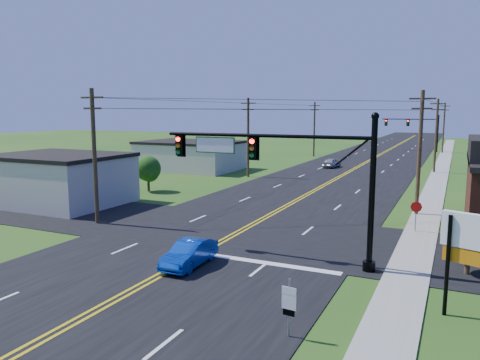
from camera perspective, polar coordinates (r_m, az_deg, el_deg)
The scene contains 21 objects.
ground at distance 19.97m, azimuth -15.72°, elevation -14.08°, with size 260.00×260.00×0.00m, color #234915.
road_main at distance 65.45m, azimuth 14.04°, elevation 1.57°, with size 16.00×220.00×0.04m, color black.
road_cross at distance 29.58m, azimuth -0.35°, elevation -6.30°, with size 70.00×10.00×0.04m, color black.
sidewalk at distance 54.40m, azimuth 22.89°, elevation -0.17°, with size 2.00×160.00×0.08m, color gray.
signal_mast_main at distance 23.41m, azimuth 5.06°, elevation 1.55°, with size 11.30×0.60×7.48m.
signal_mast_far at distance 94.23m, azimuth 20.34°, elevation 6.08°, with size 10.98×0.60×7.48m.
cream_bldg_near at distance 40.76m, azimuth -21.21°, elevation 0.12°, with size 10.20×8.20×4.10m.
cream_bldg_far at distance 60.81m, azimuth -6.07°, elevation 3.01°, with size 12.20×9.20×3.70m.
utility_pole_left_a at distance 32.40m, azimuth -17.33°, elevation 3.06°, with size 1.80×0.28×9.00m.
utility_pole_left_b at distance 53.55m, azimuth 0.99°, elevation 5.40°, with size 1.80×0.28×9.00m.
utility_pole_left_c at distance 78.96m, azimuth 9.04°, elevation 6.27°, with size 1.80×0.28×9.00m.
utility_pole_right_a at distance 36.05m, azimuth 21.05°, elevation 3.38°, with size 1.80×0.28×9.00m.
utility_pole_right_b at distance 61.97m, azimuth 22.79°, elevation 5.16°, with size 1.80×0.28×9.00m.
utility_pole_right_c at distance 91.93m, azimuth 23.58°, elevation 5.97°, with size 1.80×0.28×9.00m.
shrub_corner at distance 24.05m, azimuth 26.17°, elevation -6.14°, with size 2.00×2.00×2.86m.
tree_left at distance 44.76m, azimuth -11.14°, elevation 1.36°, with size 2.40×2.40×3.37m.
blue_car at distance 23.17m, azimuth -6.18°, elevation -8.99°, with size 1.32×3.78×1.24m, color #0736A7.
distant_car at distance 63.81m, azimuth 11.11°, elevation 2.05°, with size 1.50×3.72×1.27m, color #ABABB0.
route_sign at distance 16.12m, azimuth 5.99°, elevation -14.77°, with size 0.52×0.10×2.06m.
stop_sign at distance 31.12m, azimuth 20.68°, elevation -3.45°, with size 0.70×0.14×1.98m.
pylon_sign at distance 18.78m, azimuth 26.08°, elevation -6.86°, with size 1.88×0.90×3.92m.
Camera 1 is at (12.25, -13.86, 7.53)m, focal length 35.00 mm.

